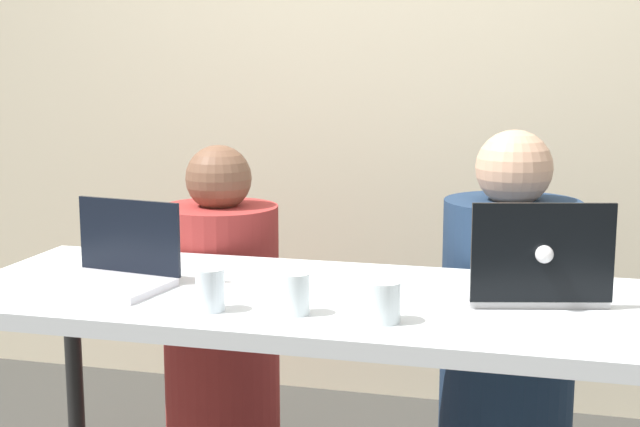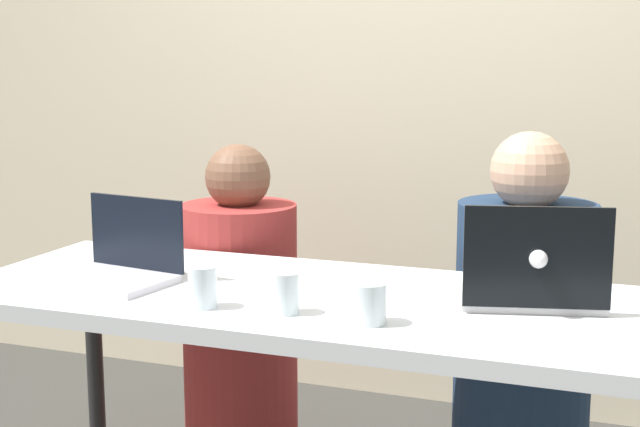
{
  "view_description": "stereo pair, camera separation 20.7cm",
  "coord_description": "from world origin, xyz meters",
  "px_view_note": "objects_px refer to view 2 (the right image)",
  "views": [
    {
      "loc": [
        0.53,
        -1.98,
        1.29
      ],
      "look_at": [
        0.0,
        0.07,
        0.92
      ],
      "focal_mm": 50.0,
      "sensor_mm": 36.0,
      "label": 1
    },
    {
      "loc": [
        0.73,
        -1.92,
        1.29
      ],
      "look_at": [
        0.0,
        0.07,
        0.92
      ],
      "focal_mm": 50.0,
      "sensor_mm": 36.0,
      "label": 2
    }
  ],
  "objects_px": {
    "laptop_back_right": "(531,283)",
    "water_glass_center": "(285,296)",
    "person_on_left": "(240,326)",
    "laptop_front_left": "(119,263)",
    "person_on_right": "(522,348)",
    "water_glass_left": "(203,290)",
    "water_glass_right": "(369,306)"
  },
  "relations": [
    {
      "from": "water_glass_left",
      "to": "water_glass_right",
      "type": "height_order",
      "value": "water_glass_left"
    },
    {
      "from": "water_glass_left",
      "to": "person_on_left",
      "type": "bearing_deg",
      "value": 109.4
    },
    {
      "from": "laptop_front_left",
      "to": "water_glass_right",
      "type": "height_order",
      "value": "laptop_front_left"
    },
    {
      "from": "person_on_left",
      "to": "laptop_front_left",
      "type": "xyz_separation_m",
      "value": [
        -0.05,
        -0.58,
        0.33
      ]
    },
    {
      "from": "laptop_front_left",
      "to": "water_glass_right",
      "type": "xyz_separation_m",
      "value": [
        0.69,
        -0.14,
        -0.01
      ]
    },
    {
      "from": "water_glass_left",
      "to": "water_glass_center",
      "type": "bearing_deg",
      "value": 6.21
    },
    {
      "from": "laptop_front_left",
      "to": "water_glass_left",
      "type": "xyz_separation_m",
      "value": [
        0.31,
        -0.15,
        -0.0
      ]
    },
    {
      "from": "laptop_front_left",
      "to": "water_glass_left",
      "type": "bearing_deg",
      "value": -16.36
    },
    {
      "from": "person_on_left",
      "to": "water_glass_center",
      "type": "bearing_deg",
      "value": 115.57
    },
    {
      "from": "laptop_back_right",
      "to": "water_glass_right",
      "type": "distance_m",
      "value": 0.4
    },
    {
      "from": "water_glass_right",
      "to": "laptop_back_right",
      "type": "bearing_deg",
      "value": 40.35
    },
    {
      "from": "person_on_right",
      "to": "laptop_front_left",
      "type": "relative_size",
      "value": 3.4
    },
    {
      "from": "person_on_right",
      "to": "laptop_back_right",
      "type": "bearing_deg",
      "value": 81.72
    },
    {
      "from": "laptop_front_left",
      "to": "water_glass_right",
      "type": "relative_size",
      "value": 3.69
    },
    {
      "from": "person_on_right",
      "to": "laptop_back_right",
      "type": "relative_size",
      "value": 3.0
    },
    {
      "from": "water_glass_left",
      "to": "person_on_right",
      "type": "bearing_deg",
      "value": 49.78
    },
    {
      "from": "person_on_left",
      "to": "water_glass_center",
      "type": "relative_size",
      "value": 11.32
    },
    {
      "from": "person_on_left",
      "to": "laptop_back_right",
      "type": "distance_m",
      "value": 1.1
    },
    {
      "from": "laptop_back_right",
      "to": "water_glass_center",
      "type": "bearing_deg",
      "value": 12.4
    },
    {
      "from": "person_on_right",
      "to": "water_glass_left",
      "type": "xyz_separation_m",
      "value": [
        -0.62,
        -0.73,
        0.29
      ]
    },
    {
      "from": "laptop_front_left",
      "to": "water_glass_center",
      "type": "bearing_deg",
      "value": -5.17
    },
    {
      "from": "laptop_front_left",
      "to": "water_glass_left",
      "type": "height_order",
      "value": "laptop_front_left"
    },
    {
      "from": "water_glass_left",
      "to": "water_glass_right",
      "type": "relative_size",
      "value": 1.08
    },
    {
      "from": "person_on_right",
      "to": "laptop_front_left",
      "type": "bearing_deg",
      "value": 15.31
    },
    {
      "from": "person_on_left",
      "to": "water_glass_right",
      "type": "xyz_separation_m",
      "value": [
        0.64,
        -0.72,
        0.32
      ]
    },
    {
      "from": "laptop_back_right",
      "to": "person_on_right",
      "type": "bearing_deg",
      "value": -95.54
    },
    {
      "from": "person_on_right",
      "to": "water_glass_right",
      "type": "relative_size",
      "value": 12.54
    },
    {
      "from": "water_glass_right",
      "to": "laptop_front_left",
      "type": "bearing_deg",
      "value": 168.88
    },
    {
      "from": "laptop_back_right",
      "to": "water_glass_center",
      "type": "relative_size",
      "value": 4.0
    },
    {
      "from": "laptop_back_right",
      "to": "water_glass_left",
      "type": "xyz_separation_m",
      "value": [
        -0.68,
        -0.27,
        -0.01
      ]
    },
    {
      "from": "person_on_left",
      "to": "water_glass_center",
      "type": "xyz_separation_m",
      "value": [
        0.45,
        -0.71,
        0.32
      ]
    },
    {
      "from": "person_on_left",
      "to": "water_glass_left",
      "type": "distance_m",
      "value": 0.84
    }
  ]
}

